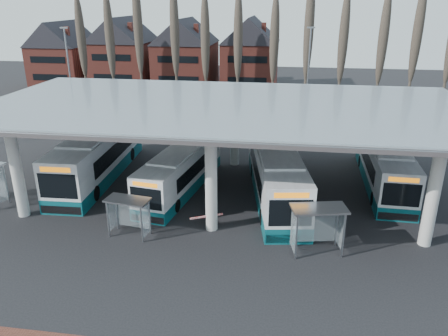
# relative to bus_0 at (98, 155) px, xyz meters

# --- Properties ---
(ground) EXTENTS (140.00, 140.00, 0.00)m
(ground) POSITION_rel_bus_0_xyz_m (9.89, -9.39, -1.72)
(ground) COLOR black
(ground) RESTS_ON ground
(station_canopy) EXTENTS (32.00, 16.00, 6.34)m
(station_canopy) POSITION_rel_bus_0_xyz_m (9.89, -1.39, 3.97)
(station_canopy) COLOR silver
(station_canopy) RESTS_ON ground
(poplar_row) EXTENTS (45.10, 1.10, 14.50)m
(poplar_row) POSITION_rel_bus_0_xyz_m (9.89, 23.61, 7.06)
(poplar_row) COLOR #473D33
(poplar_row) RESTS_ON ground
(townhouse_row) EXTENTS (36.80, 10.30, 12.25)m
(townhouse_row) POSITION_rel_bus_0_xyz_m (-5.86, 34.61, 4.22)
(townhouse_row) COLOR brown
(townhouse_row) RESTS_ON ground
(lamp_post_a) EXTENTS (0.80, 0.16, 10.17)m
(lamp_post_a) POSITION_rel_bus_0_xyz_m (-8.11, 12.61, 3.62)
(lamp_post_a) COLOR slate
(lamp_post_a) RESTS_ON ground
(lamp_post_b) EXTENTS (0.80, 0.16, 10.17)m
(lamp_post_b) POSITION_rel_bus_0_xyz_m (15.89, 16.61, 3.62)
(lamp_post_b) COLOR slate
(lamp_post_b) RESTS_ON ground
(bus_0) EXTENTS (3.30, 13.20, 3.64)m
(bus_0) POSITION_rel_bus_0_xyz_m (0.00, 0.00, 0.00)
(bus_0) COLOR white
(bus_0) RESTS_ON ground
(bus_1) EXTENTS (3.98, 11.10, 3.02)m
(bus_1) POSITION_rel_bus_0_xyz_m (6.78, -1.42, -0.29)
(bus_1) COLOR white
(bus_1) RESTS_ON ground
(bus_2) EXTENTS (4.70, 12.96, 3.53)m
(bus_2) POSITION_rel_bus_0_xyz_m (13.41, -1.71, -0.05)
(bus_2) COLOR white
(bus_2) RESTS_ON ground
(bus_3) EXTENTS (2.81, 11.82, 3.27)m
(bus_3) POSITION_rel_bus_0_xyz_m (21.14, 1.54, -0.18)
(bus_3) COLOR white
(bus_3) RESTS_ON ground
(shelter_1) EXTENTS (2.63, 1.59, 2.29)m
(shelter_1) POSITION_rel_bus_0_xyz_m (5.38, -8.20, -0.05)
(shelter_1) COLOR gray
(shelter_1) RESTS_ON ground
(shelter_2) EXTENTS (3.12, 2.01, 2.67)m
(shelter_2) POSITION_rel_bus_0_xyz_m (15.84, -8.47, 0.23)
(shelter_2) COLOR gray
(shelter_2) RESTS_ON ground
(barrier) EXTENTS (1.83, 0.98, 1.00)m
(barrier) POSITION_rel_bus_0_xyz_m (9.61, -6.91, -0.94)
(barrier) COLOR black
(barrier) RESTS_ON ground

